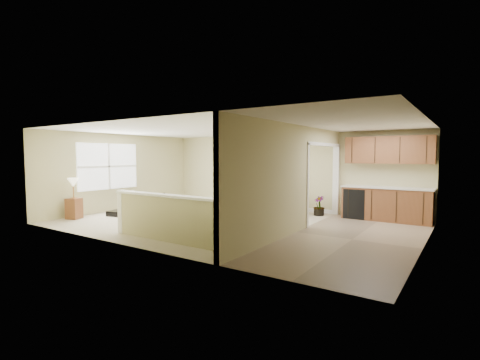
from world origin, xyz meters
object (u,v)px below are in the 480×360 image
Objects in this scene: small_plant at (319,207)px; lamp_stand at (74,202)px; piano_bench at (179,209)px; accent_table at (242,194)px; piano at (142,195)px; loveseat at (278,203)px; palm_plant at (237,190)px.

small_plant is 0.51× the size of lamp_stand.
piano_bench is 1.19× the size of small_plant.
lamp_stand reaches higher than accent_table.
piano is 1.18× the size of loveseat.
piano is at bearing -126.81° from accent_table.
piano reaches higher than lamp_stand.
small_plant is (2.80, 0.25, -0.38)m from palm_plant.
lamp_stand is (-2.80, -4.15, -0.14)m from palm_plant.
accent_table is 0.22m from palm_plant.
piano_bench is at bearing -104.53° from accent_table.
small_plant is (2.70, 0.11, -0.24)m from accent_table.
accent_table is (-1.42, 0.10, 0.18)m from loveseat.
palm_plant is at bearing 55.98° from lamp_stand.
palm_plant is (0.52, 2.29, 0.40)m from piano_bench.
small_plant reaches higher than piano_bench.
small_plant is at bearing 2.44° from accent_table.
loveseat is 1.56m from palm_plant.
accent_table is at bearing 39.17° from piano.
piano is 3.10m from palm_plant.
piano is 2.56× the size of accent_table.
piano is at bearing -126.76° from palm_plant.
palm_plant is at bearing -174.93° from small_plant.
piano_bench is (1.33, 0.20, -0.35)m from piano.
accent_table is at bearing 55.85° from lamp_stand.
palm_plant is (-1.53, -0.04, 0.32)m from loveseat.
accent_table is at bearing 75.47° from piano_bench.
small_plant is (4.66, 2.73, -0.33)m from piano.
accent_table is 2.71m from small_plant.
loveseat reaches higher than piano_bench.
loveseat is at bearing -170.58° from small_plant.
accent_table is at bearing -177.56° from small_plant.
piano reaches higher than accent_table.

